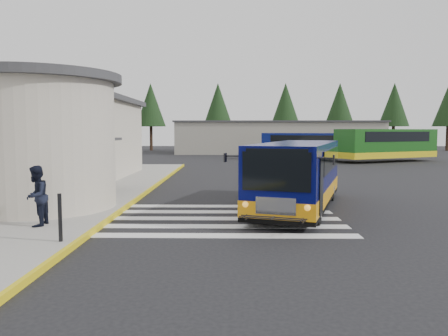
{
  "coord_description": "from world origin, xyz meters",
  "views": [
    {
      "loc": [
        -0.14,
        -15.19,
        2.93
      ],
      "look_at": [
        -0.36,
        -0.5,
        1.68
      ],
      "focal_mm": 35.0,
      "sensor_mm": 36.0,
      "label": 1
    }
  ],
  "objects_px": {
    "transit_bus": "(298,177)",
    "far_bus_b": "(386,143)",
    "pedestrian_b": "(36,196)",
    "bollard": "(60,218)",
    "far_bus_a": "(308,145)"
  },
  "relations": [
    {
      "from": "far_bus_b",
      "to": "bollard",
      "type": "bearing_deg",
      "value": 122.14
    },
    {
      "from": "transit_bus",
      "to": "pedestrian_b",
      "type": "height_order",
      "value": "transit_bus"
    },
    {
      "from": "bollard",
      "to": "pedestrian_b",
      "type": "bearing_deg",
      "value": 128.06
    },
    {
      "from": "transit_bus",
      "to": "bollard",
      "type": "xyz_separation_m",
      "value": [
        -6.83,
        -5.58,
        -0.43
      ]
    },
    {
      "from": "transit_bus",
      "to": "far_bus_a",
      "type": "relative_size",
      "value": 0.99
    },
    {
      "from": "transit_bus",
      "to": "bollard",
      "type": "relative_size",
      "value": 7.46
    },
    {
      "from": "transit_bus",
      "to": "far_bus_b",
      "type": "bearing_deg",
      "value": 81.89
    },
    {
      "from": "transit_bus",
      "to": "pedestrian_b",
      "type": "bearing_deg",
      "value": -137.38
    },
    {
      "from": "transit_bus",
      "to": "far_bus_a",
      "type": "xyz_separation_m",
      "value": [
        5.16,
        27.01,
        0.33
      ]
    },
    {
      "from": "pedestrian_b",
      "to": "far_bus_a",
      "type": "relative_size",
      "value": 0.19
    },
    {
      "from": "pedestrian_b",
      "to": "bollard",
      "type": "xyz_separation_m",
      "value": [
        1.38,
        -1.77,
        -0.28
      ]
    },
    {
      "from": "transit_bus",
      "to": "far_bus_a",
      "type": "distance_m",
      "value": 27.5
    },
    {
      "from": "far_bus_a",
      "to": "far_bus_b",
      "type": "distance_m",
      "value": 7.31
    },
    {
      "from": "pedestrian_b",
      "to": "transit_bus",
      "type": "bearing_deg",
      "value": 113.07
    },
    {
      "from": "transit_bus",
      "to": "far_bus_b",
      "type": "height_order",
      "value": "far_bus_b"
    }
  ]
}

